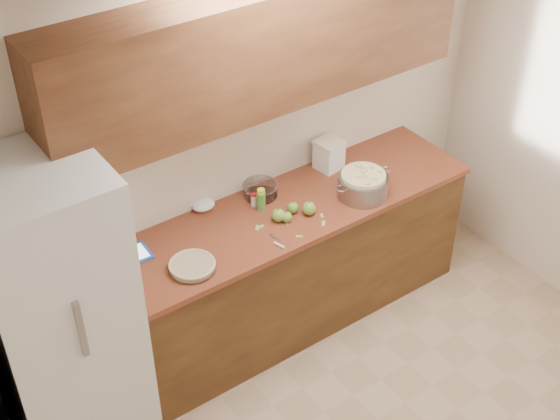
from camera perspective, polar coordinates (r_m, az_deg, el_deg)
room_shell at (r=3.70m, az=13.25°, el=-6.85°), size 3.60×3.60×3.60m
counter_run at (r=5.05m, az=-0.12°, el=-4.32°), size 2.64×0.68×0.92m
upper_cabinets at (r=4.33m, az=-1.35°, el=11.74°), size 2.60×0.34×0.70m
fridge at (r=4.29m, az=-15.91°, el=-7.38°), size 0.70×0.70×1.80m
pie at (r=4.37m, az=-6.44°, el=-4.08°), size 0.27×0.27×0.04m
colander at (r=4.89m, az=6.08°, el=1.85°), size 0.42×0.32×0.16m
flour_canister at (r=5.11m, az=3.60°, el=4.08°), size 0.19×0.19×0.20m
tablet at (r=4.51m, az=-10.86°, el=-3.31°), size 0.23×0.18×0.02m
paring_knife at (r=4.52m, az=-0.12°, el=-2.49°), size 0.06×0.16×0.02m
lemon_bottle at (r=4.75m, az=-1.40°, el=0.77°), size 0.05×0.05×0.15m
cinnamon_shaker at (r=4.79m, az=-1.92°, el=0.74°), size 0.04×0.04×0.09m
vanilla_bottle at (r=4.81m, az=-1.71°, el=0.78°), size 0.03×0.03×0.08m
mixing_bowl at (r=4.88m, az=-1.46°, el=1.52°), size 0.23×0.23×0.08m
paper_towel at (r=4.80m, az=-5.62°, el=0.37°), size 0.15×0.13×0.06m
apple_left at (r=4.67m, az=-0.12°, el=-0.38°), size 0.08×0.08×0.10m
apple_center at (r=4.74m, az=0.94°, el=0.18°), size 0.07×0.07×0.08m
apple_front at (r=4.67m, az=0.47°, el=-0.51°), size 0.07×0.07×0.08m
apple_extra at (r=4.73m, az=2.13°, el=0.13°), size 0.09×0.09×0.10m
peel_a at (r=4.64m, az=-1.67°, el=-1.31°), size 0.05×0.05×0.00m
peel_b at (r=4.74m, az=3.08°, el=-0.40°), size 0.03×0.04×0.00m
peel_c at (r=4.68m, az=3.20°, el=-0.98°), size 0.05×0.05×0.00m
peel_d at (r=4.67m, az=0.50°, el=-0.98°), size 0.02×0.03×0.00m
peel_e at (r=4.65m, az=-1.42°, el=-1.23°), size 0.05×0.02×0.00m
peel_f at (r=4.58m, az=1.42°, el=-1.94°), size 0.04×0.04×0.00m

